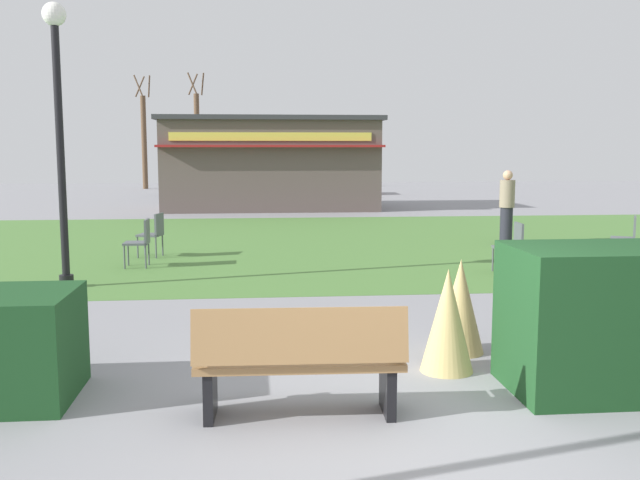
# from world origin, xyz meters

# --- Properties ---
(ground_plane) EXTENTS (80.00, 80.00, 0.00)m
(ground_plane) POSITION_xyz_m (0.00, 0.00, 0.00)
(ground_plane) COLOR gray
(lawn_patch) EXTENTS (36.00, 12.00, 0.01)m
(lawn_patch) POSITION_xyz_m (0.00, 11.04, 0.00)
(lawn_patch) COLOR #4C7A38
(lawn_patch) RESTS_ON ground_plane
(park_bench) EXTENTS (1.72, 0.58, 0.95)m
(park_bench) POSITION_xyz_m (-0.76, 0.32, 0.48)
(park_bench) COLOR #9E7547
(park_bench) RESTS_ON ground_plane
(hedge_right) EXTENTS (2.33, 1.10, 1.32)m
(hedge_right) POSITION_xyz_m (2.34, 0.74, 0.66)
(hedge_right) COLOR #19421E
(hedge_right) RESTS_ON ground_plane
(ornamental_grass_behind_left) EXTENTS (0.52, 0.52, 1.03)m
(ornamental_grass_behind_left) POSITION_xyz_m (0.77, 1.41, 0.51)
(ornamental_grass_behind_left) COLOR tan
(ornamental_grass_behind_left) RESTS_ON ground_plane
(ornamental_grass_behind_right) EXTENTS (0.52, 0.52, 1.02)m
(ornamental_grass_behind_right) POSITION_xyz_m (1.08, 2.04, 0.51)
(ornamental_grass_behind_right) COLOR tan
(ornamental_grass_behind_right) RESTS_ON ground_plane
(lamppost_mid) EXTENTS (0.36, 0.36, 4.37)m
(lamppost_mid) POSITION_xyz_m (-4.08, 6.13, 2.74)
(lamppost_mid) COLOR black
(lamppost_mid) RESTS_ON ground_plane
(food_kiosk) EXTENTS (7.82, 4.11, 3.29)m
(food_kiosk) POSITION_xyz_m (-0.50, 20.56, 1.66)
(food_kiosk) COLOR #594C47
(food_kiosk) RESTS_ON ground_plane
(cafe_chair_west) EXTENTS (0.53, 0.53, 0.89)m
(cafe_chair_west) POSITION_xyz_m (-3.12, 9.19, 0.53)
(cafe_chair_west) COLOR #4C5156
(cafe_chair_west) RESTS_ON ground_plane
(cafe_chair_east) EXTENTS (0.44, 0.44, 0.89)m
(cafe_chair_east) POSITION_xyz_m (-3.18, 7.97, 0.53)
(cafe_chair_east) COLOR #4C5156
(cafe_chair_east) RESTS_ON ground_plane
(cafe_chair_center) EXTENTS (0.60, 0.60, 0.89)m
(cafe_chair_center) POSITION_xyz_m (6.07, 7.72, 0.53)
(cafe_chair_center) COLOR #4C5156
(cafe_chair_center) RESTS_ON ground_plane
(cafe_chair_north) EXTENTS (0.47, 0.47, 0.89)m
(cafe_chair_north) POSITION_xyz_m (3.40, 6.72, 0.53)
(cafe_chair_north) COLOR #4C5156
(cafe_chair_north) RESTS_ON ground_plane
(person_strolling) EXTENTS (0.34, 0.34, 1.69)m
(person_strolling) POSITION_xyz_m (4.62, 10.38, 0.86)
(person_strolling) COLOR #23232D
(person_strolling) RESTS_ON ground_plane
(parked_car_west_slot) EXTENTS (4.36, 2.39, 1.20)m
(parked_car_west_slot) POSITION_xyz_m (-2.95, 28.35, 0.64)
(parked_car_west_slot) COLOR black
(parked_car_west_slot) RESTS_ON ground_plane
(parked_car_center_slot) EXTENTS (4.24, 2.13, 1.20)m
(parked_car_center_slot) POSITION_xyz_m (2.23, 28.36, 0.64)
(parked_car_center_slot) COLOR maroon
(parked_car_center_slot) RESTS_ON ground_plane
(tree_left_bg) EXTENTS (0.91, 0.96, 6.06)m
(tree_left_bg) POSITION_xyz_m (-4.03, 32.79, 2.67)
(tree_left_bg) COLOR brown
(tree_left_bg) RESTS_ON ground_plane
(tree_right_bg) EXTENTS (0.91, 0.96, 6.01)m
(tree_right_bg) POSITION_xyz_m (-6.93, 33.85, 2.64)
(tree_right_bg) COLOR brown
(tree_right_bg) RESTS_ON ground_plane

